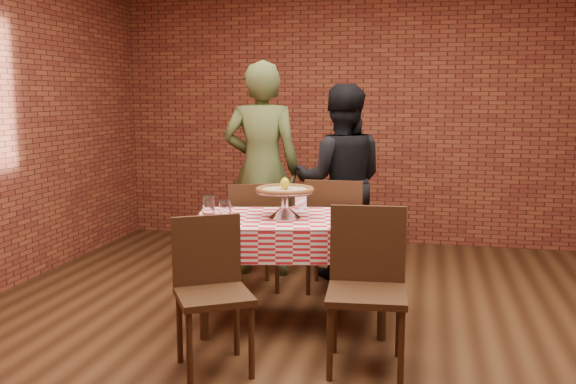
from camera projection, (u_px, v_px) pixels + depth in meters
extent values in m
plane|color=black|center=(325.00, 344.00, 4.11)|extent=(6.00, 6.00, 0.00)
plane|color=maroon|center=(371.00, 109.00, 6.79)|extent=(5.50, 0.00, 5.50)
cube|color=#392211|center=(293.00, 271.00, 4.45)|extent=(1.46, 1.05, 0.75)
cylinder|color=#C5B389|center=(285.00, 190.00, 4.37)|extent=(0.42, 0.42, 0.03)
ellipsoid|color=yellow|center=(285.00, 184.00, 4.36)|extent=(0.07, 0.07, 0.08)
cylinder|color=white|center=(225.00, 210.00, 4.30)|extent=(0.10, 0.10, 0.13)
cylinder|color=white|center=(209.00, 205.00, 4.48)|extent=(0.10, 0.10, 0.13)
cylinder|color=white|center=(365.00, 219.00, 4.30)|extent=(0.18, 0.18, 0.01)
cube|color=white|center=(383.00, 222.00, 4.21)|extent=(0.06, 0.05, 0.00)
cube|color=white|center=(383.00, 222.00, 4.22)|extent=(0.06, 0.04, 0.00)
cube|color=silver|center=(299.00, 202.00, 4.67)|extent=(0.11, 0.11, 0.12)
imported|color=#444E27|center=(262.00, 169.00, 5.62)|extent=(0.73, 0.52, 1.89)
imported|color=black|center=(340.00, 181.00, 5.57)|extent=(0.90, 0.75, 1.69)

